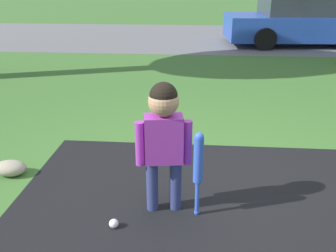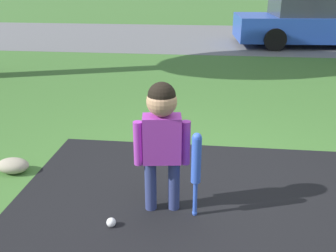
# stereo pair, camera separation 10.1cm
# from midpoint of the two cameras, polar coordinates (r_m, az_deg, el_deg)

# --- Properties ---
(ground_plane) EXTENTS (60.00, 60.00, 0.00)m
(ground_plane) POSITION_cam_midpoint_polar(r_m,az_deg,el_deg) (3.38, 7.68, -10.16)
(ground_plane) COLOR #3D6B2D
(street_strip) EXTENTS (40.00, 6.00, 0.01)m
(street_strip) POSITION_cam_midpoint_polar(r_m,az_deg,el_deg) (12.25, 7.30, 13.32)
(street_strip) COLOR slate
(street_strip) RESTS_ON ground
(child) EXTENTS (0.43, 0.23, 1.07)m
(child) POSITION_cam_midpoint_polar(r_m,az_deg,el_deg) (2.83, 0.09, -0.69)
(child) COLOR navy
(child) RESTS_ON ground
(baseball_bat) EXTENTS (0.08, 0.08, 0.71)m
(baseball_bat) POSITION_cam_midpoint_polar(r_m,az_deg,el_deg) (2.86, 5.33, -5.73)
(baseball_bat) COLOR blue
(baseball_bat) RESTS_ON ground
(sports_ball) EXTENTS (0.07, 0.07, 0.07)m
(sports_ball) POSITION_cam_midpoint_polar(r_m,az_deg,el_deg) (2.97, -7.67, -14.36)
(sports_ball) COLOR white
(sports_ball) RESTS_ON ground
(parked_car) EXTENTS (4.69, 2.30, 1.28)m
(parked_car) POSITION_cam_midpoint_polar(r_m,az_deg,el_deg) (11.40, 22.29, 14.35)
(parked_car) COLOR #2347AD
(parked_car) RESTS_ON ground
(edging_rock) EXTENTS (0.31, 0.22, 0.14)m
(edging_rock) POSITION_cam_midpoint_polar(r_m,az_deg,el_deg) (3.93, -21.88, -5.62)
(edging_rock) COLOR #9E937F
(edging_rock) RESTS_ON ground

